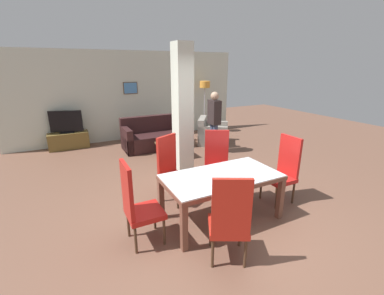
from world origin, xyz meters
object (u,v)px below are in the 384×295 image
object	(u,v)px
armchair	(212,134)
coffee_table	(173,150)
dining_chair_near_left	(229,219)
dining_chair_far_right	(217,161)
dining_chair_head_right	(283,169)
tv_stand	(69,141)
dining_table	(221,184)
dining_chair_head_left	(137,203)
standing_person	(214,118)
bottle	(172,139)
tv_screen	(66,122)
floor_lamp	(205,89)
sofa	(155,137)
dining_chair_far_left	(172,168)

from	to	relation	value
armchair	coffee_table	world-z (taller)	armchair
dining_chair_near_left	armchair	size ratio (longest dim) A/B	0.95
dining_chair_far_right	dining_chair_head_right	size ratio (longest dim) A/B	1.00
tv_stand	dining_chair_near_left	bearing A→B (deg)	-75.48
dining_table	dining_chair_head_right	world-z (taller)	dining_chair_head_right
dining_chair_near_left	dining_chair_head_left	size ratio (longest dim) A/B	1.00
dining_chair_head_left	standing_person	size ratio (longest dim) A/B	0.71
dining_chair_near_left	coffee_table	bearing A→B (deg)	104.62
dining_chair_far_right	bottle	xyz separation A→B (m)	(-0.03, 2.06, -0.09)
coffee_table	standing_person	size ratio (longest dim) A/B	0.49
coffee_table	bottle	size ratio (longest dim) A/B	3.29
dining_chair_head_left	armchair	size ratio (longest dim) A/B	0.95
tv_screen	dining_table	bearing A→B (deg)	128.17
coffee_table	bottle	xyz separation A→B (m)	(-0.01, 0.03, 0.29)
dining_chair_near_left	coffee_table	xyz separation A→B (m)	(0.85, 3.68, -0.38)
dining_chair_head_right	standing_person	xyz separation A→B (m)	(0.31, 2.77, 0.34)
tv_stand	tv_screen	distance (m)	0.53
dining_chair_near_left	floor_lamp	xyz separation A→B (m)	(2.86, 5.61, 0.90)
coffee_table	bottle	distance (m)	0.29
tv_stand	dining_chair_head_right	bearing A→B (deg)	-57.08
dining_chair_head_right	sofa	distance (m)	4.03
dining_chair_far_left	tv_stand	size ratio (longest dim) A/B	1.09
bottle	dining_chair_head_right	bearing A→B (deg)	-73.44
floor_lamp	coffee_table	bearing A→B (deg)	-136.20
armchair	tv_screen	world-z (taller)	tv_screen
dining_chair_far_right	coffee_table	size ratio (longest dim) A/B	1.46
floor_lamp	standing_person	size ratio (longest dim) A/B	1.09
armchair	tv_screen	bearing A→B (deg)	-75.03
dining_chair_near_left	dining_chair_head_right	size ratio (longest dim) A/B	1.00
dining_chair_far_right	dining_chair_far_left	xyz separation A→B (m)	(-0.87, 0.07, 0.00)
armchair	sofa	bearing A→B (deg)	-68.18
standing_person	tv_screen	bearing A→B (deg)	62.38
dining_chair_head_right	tv_screen	distance (m)	5.86
dining_chair_far_left	sofa	world-z (taller)	dining_chair_far_left
dining_table	dining_chair_head_left	world-z (taller)	dining_chair_head_left
coffee_table	tv_stand	distance (m)	3.12
dining_chair_far_right	dining_chair_far_left	distance (m)	0.87
dining_chair_near_left	dining_chair_far_left	bearing A→B (deg)	117.51
dining_table	bottle	world-z (taller)	dining_table
dining_chair_near_left	dining_chair_far_left	size ratio (longest dim) A/B	1.00
tv_screen	dining_chair_head_left	bearing A→B (deg)	114.16
floor_lamp	tv_stand	bearing A→B (deg)	178.17
dining_chair_far_right	tv_screen	distance (m)	4.73
dining_chair_far_left	tv_stand	distance (m)	4.31
sofa	tv_screen	world-z (taller)	tv_screen
dining_table	dining_chair_far_right	distance (m)	0.93
dining_table	dining_chair_far_right	bearing A→B (deg)	62.11
sofa	tv_stand	size ratio (longest dim) A/B	1.67
dining_chair_head_left	floor_lamp	world-z (taller)	floor_lamp
dining_chair_near_left	dining_chair_far_left	xyz separation A→B (m)	(0.00, 1.72, 0.00)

